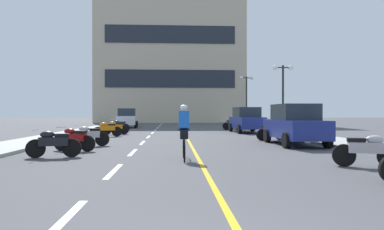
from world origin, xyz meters
name	(u,v)px	position (x,y,z in m)	size (l,w,h in m)	color
ground_plane	(181,134)	(0.00, 21.00, 0.00)	(140.00, 140.00, 0.00)	#47474C
curb_left	(85,131)	(-7.20, 24.00, 0.06)	(2.40, 72.00, 0.12)	#A8A8A3
curb_right	(273,130)	(7.20, 24.00, 0.06)	(2.40, 72.00, 0.12)	#A8A8A3
lane_dash_0	(62,222)	(-2.00, 2.00, 0.00)	(0.14, 2.20, 0.01)	silver
lane_dash_1	(114,171)	(-2.00, 6.00, 0.00)	(0.14, 2.20, 0.01)	silver
lane_dash_2	(133,152)	(-2.00, 10.00, 0.00)	(0.14, 2.20, 0.01)	silver
lane_dash_3	(142,143)	(-2.00, 14.00, 0.00)	(0.14, 2.20, 0.01)	silver
lane_dash_4	(148,137)	(-2.00, 18.00, 0.00)	(0.14, 2.20, 0.01)	silver
lane_dash_5	(152,133)	(-2.00, 22.00, 0.00)	(0.14, 2.20, 0.01)	silver
lane_dash_6	(155,130)	(-2.00, 26.00, 0.00)	(0.14, 2.20, 0.01)	silver
lane_dash_7	(158,128)	(-2.00, 30.00, 0.00)	(0.14, 2.20, 0.01)	silver
lane_dash_8	(159,126)	(-2.00, 34.00, 0.00)	(0.14, 2.20, 0.01)	silver
lane_dash_9	(161,125)	(-2.00, 38.00, 0.00)	(0.14, 2.20, 0.01)	silver
lane_dash_10	(162,124)	(-2.00, 42.00, 0.00)	(0.14, 2.20, 0.01)	silver
lane_dash_11	(163,123)	(-2.00, 46.00, 0.00)	(0.14, 2.20, 0.01)	silver
centre_line_yellow	(183,131)	(0.25, 24.00, 0.00)	(0.12, 66.00, 0.01)	gold
office_building	(171,53)	(-0.91, 47.99, 10.10)	(21.10, 6.11, 20.21)	#BCAD93
street_lamp_mid	(283,82)	(7.05, 20.99, 3.54)	(1.46, 0.36, 4.61)	black
street_lamp_far	(247,89)	(7.01, 32.76, 3.83)	(1.46, 0.36, 5.06)	black
parked_car_near	(295,124)	(4.87, 12.53, 0.92)	(1.95, 4.21, 1.82)	black
parked_car_mid	(246,120)	(4.74, 22.13, 0.92)	(2.09, 4.28, 1.82)	black
parked_car_far	(127,118)	(-4.90, 30.54, 0.92)	(2.14, 4.30, 1.82)	black
motorcycle_2	(367,149)	(4.57, 6.23, 0.47)	(1.64, 0.78, 0.92)	black
motorcycle_3	(53,143)	(-4.37, 8.68, 0.47)	(1.70, 0.60, 0.92)	black
motorcycle_4	(74,139)	(-4.24, 10.55, 0.47)	(1.65, 0.75, 0.92)	black
motorcycle_5	(89,135)	(-4.14, 12.38, 0.47)	(1.70, 0.60, 0.92)	black
motorcycle_6	(271,131)	(4.58, 15.21, 0.47)	(1.66, 0.74, 0.92)	black
motorcycle_7	(107,129)	(-4.46, 18.25, 0.47)	(1.68, 0.66, 0.92)	black
motorcycle_8	(115,127)	(-4.31, 20.30, 0.47)	(1.70, 0.60, 0.92)	black
motorcycle_9	(119,125)	(-4.61, 23.65, 0.47)	(1.66, 0.72, 0.92)	black
motorcycle_10	(233,124)	(4.36, 25.36, 0.47)	(1.68, 0.65, 0.92)	black
motorcycle_11	(232,124)	(4.50, 26.88, 0.47)	(1.67, 0.70, 0.92)	black
cyclist_rider	(184,131)	(-0.21, 7.98, 0.89)	(0.42, 1.77, 1.71)	black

